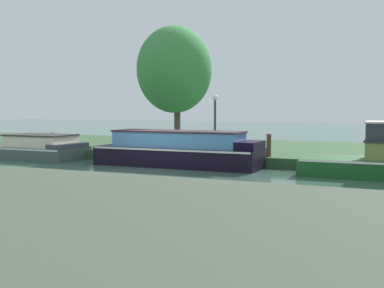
% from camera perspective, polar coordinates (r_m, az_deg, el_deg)
% --- Properties ---
extents(ground_plane, '(120.00, 120.00, 0.00)m').
position_cam_1_polar(ground_plane, '(18.54, -4.87, -2.92)').
color(ground_plane, '#3C5D4E').
extents(riverbank_far, '(72.00, 10.00, 0.40)m').
position_cam_1_polar(riverbank_far, '(24.84, 2.95, -0.62)').
color(riverbank_far, '#33532F').
rests_on(riverbank_far, ground_plane).
extents(black_barge, '(6.69, 1.90, 1.41)m').
position_cam_1_polar(black_barge, '(19.24, -1.49, -0.75)').
color(black_barge, black).
rests_on(black_barge, ground_plane).
extents(slate_narrowboat, '(4.24, 2.34, 1.11)m').
position_cam_1_polar(slate_narrowboat, '(23.13, -17.32, -0.48)').
color(slate_narrowboat, '#41524D').
rests_on(slate_narrowboat, ground_plane).
extents(willow_tree_left, '(3.68, 4.03, 5.96)m').
position_cam_1_polar(willow_tree_left, '(24.63, -2.05, 8.63)').
color(willow_tree_left, '#513E37').
rests_on(willow_tree_left, riverbank_far).
extents(lamp_post, '(0.24, 0.24, 2.46)m').
position_cam_1_polar(lamp_post, '(21.42, 2.70, 3.38)').
color(lamp_post, '#333338').
rests_on(lamp_post, riverbank_far).
extents(mooring_post_near, '(0.14, 0.14, 0.72)m').
position_cam_1_polar(mooring_post_near, '(24.30, -15.98, 0.43)').
color(mooring_post_near, '#464025').
rests_on(mooring_post_near, riverbank_far).
extents(mooring_post_far, '(0.18, 0.18, 0.89)m').
position_cam_1_polar(mooring_post_far, '(19.28, 8.93, -0.16)').
color(mooring_post_far, brown).
rests_on(mooring_post_far, riverbank_far).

